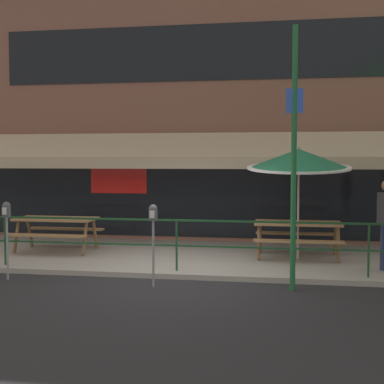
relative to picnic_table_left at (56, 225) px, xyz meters
name	(u,v)px	position (x,y,z in m)	size (l,w,h in m)	color
ground_plane	(173,280)	(3.09, -1.93, -0.71)	(120.00, 120.00, 0.00)	#232326
patio_deck	(192,257)	(3.09, 0.07, -0.66)	(15.00, 4.00, 0.10)	#9E998E
restaurant_building	(206,110)	(3.09, 2.29, 2.74)	(15.00, 1.60, 6.94)	brown
patio_railing	(177,234)	(3.09, -1.63, 0.09)	(13.84, 0.04, 0.97)	#194723
picnic_table_left	(56,225)	(0.00, 0.00, 0.00)	(1.80, 1.42, 0.76)	#997047
picnic_table_centre	(298,229)	(5.37, 0.07, 0.00)	(1.80, 1.42, 0.76)	#997047
patio_umbrella_centre	(299,159)	(5.37, 0.00, 1.47)	(2.14, 2.14, 2.39)	#B7B2A8
parking_meter_near	(7,217)	(0.12, -2.42, 0.44)	(0.15, 0.16, 1.42)	gray
parking_meter_far	(153,220)	(2.87, -2.55, 0.44)	(0.15, 0.16, 1.42)	gray
street_sign_pole	(294,156)	(5.21, -2.38, 1.53)	(0.28, 0.09, 4.36)	#1E6033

